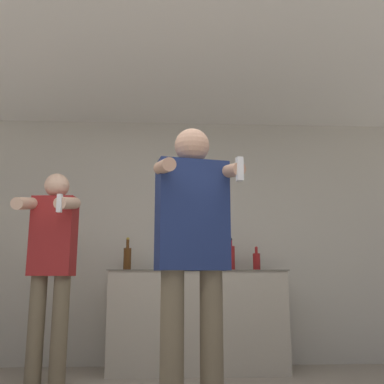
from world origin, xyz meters
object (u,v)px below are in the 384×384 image
at_px(person_woman_foreground, 192,247).
at_px(bottle_green_wine, 207,259).
at_px(bottle_dark_rum, 257,261).
at_px(bottle_brown_liquor, 127,258).
at_px(person_man_side, 52,259).
at_px(bottle_short_whiskey, 230,257).

bearing_deg(person_woman_foreground, bottle_green_wine, 82.04).
distance_m(bottle_dark_rum, bottle_brown_liquor, 1.28).
xyz_separation_m(bottle_brown_liquor, bottle_green_wine, (0.79, 0.00, -0.01)).
height_order(bottle_brown_liquor, person_man_side, person_man_side).
height_order(bottle_dark_rum, bottle_short_whiskey, bottle_short_whiskey).
bearing_deg(bottle_green_wine, person_woman_foreground, -97.96).
distance_m(bottle_green_wine, person_woman_foreground, 1.65).
bearing_deg(bottle_short_whiskey, bottle_green_wine, 180.00).
relative_size(bottle_green_wine, bottle_short_whiskey, 0.93).
bearing_deg(bottle_green_wine, bottle_brown_liquor, 180.00).
distance_m(bottle_brown_liquor, bottle_green_wine, 0.79).
bearing_deg(bottle_brown_liquor, bottle_short_whiskey, 0.00).
bearing_deg(person_woman_foreground, bottle_brown_liquor, 108.87).
bearing_deg(bottle_brown_liquor, bottle_dark_rum, 0.00).
bearing_deg(bottle_green_wine, bottle_short_whiskey, 0.00).
bearing_deg(bottle_dark_rum, bottle_brown_liquor, -180.00).
xyz_separation_m(bottle_short_whiskey, person_man_side, (-1.57, -0.64, -0.05)).
height_order(bottle_dark_rum, person_woman_foreground, person_woman_foreground).
relative_size(person_woman_foreground, person_man_side, 1.04).
bearing_deg(bottle_dark_rum, bottle_green_wine, -180.00).
relative_size(bottle_green_wine, person_woman_foreground, 0.17).
bearing_deg(bottle_brown_liquor, bottle_green_wine, 0.00).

